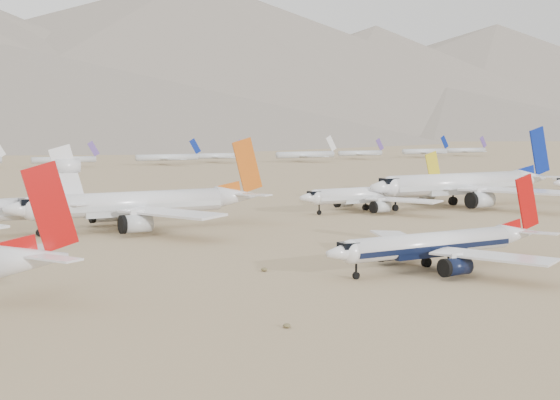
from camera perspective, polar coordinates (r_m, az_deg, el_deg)
name	(u,v)px	position (r m, az deg, el deg)	size (l,w,h in m)	color
ground	(488,268)	(121.37, 14.94, -4.81)	(7000.00, 7000.00, 0.00)	#7F644A
main_airliner	(440,244)	(118.00, 11.65, -3.17)	(38.73, 37.83, 13.67)	white
row2_navy_widebody	(465,184)	(212.83, 13.41, 1.15)	(59.90, 58.57, 21.31)	white
row2_gold_tail	(374,195)	(196.26, 6.88, 0.38)	(41.57, 40.66, 14.80)	white
row2_orange_tail	(142,204)	(162.78, -10.09, -0.28)	(52.75, 51.60, 18.82)	white
distant_storage_row	(82,159)	(426.58, -14.31, 2.94)	(624.73, 58.48, 13.59)	silver
foothills	(238,100)	(1333.35, -3.12, 7.33)	(4637.50, 1395.00, 155.00)	slate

